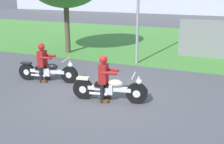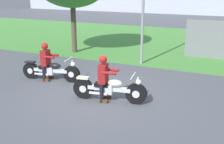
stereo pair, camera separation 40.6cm
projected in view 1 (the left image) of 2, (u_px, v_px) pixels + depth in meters
ground at (97, 97)px, 8.77m from camera, size 120.00×120.00×0.00m
grass_verge at (164, 41)px, 17.53m from camera, size 60.00×12.00×0.01m
motorcycle_lead at (110, 89)px, 8.36m from camera, size 2.25×0.72×0.87m
rider_lead at (104, 75)px, 8.28m from camera, size 0.60×0.52×1.39m
motorcycle_follow at (48, 71)px, 10.12m from camera, size 2.23×0.72×0.86m
rider_follow at (43, 59)px, 10.03m from camera, size 0.60×0.52×1.38m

